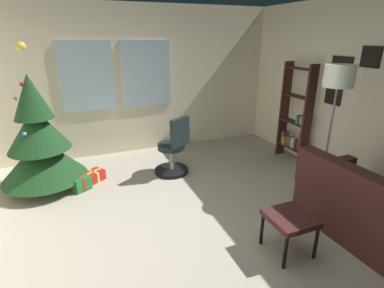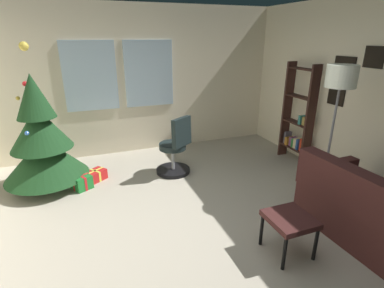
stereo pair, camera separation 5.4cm
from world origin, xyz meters
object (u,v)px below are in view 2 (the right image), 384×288
object	(u,v)px
gift_box_green	(81,182)
floor_lamp	(340,86)
footstool	(290,222)
bookshelf	(298,120)
office_chair	(175,152)
holiday_tree	(42,142)
gift_box_red	(95,175)

from	to	relation	value
gift_box_green	floor_lamp	world-z (taller)	floor_lamp
footstool	gift_box_green	world-z (taller)	footstool
bookshelf	floor_lamp	bearing A→B (deg)	-110.15
footstool	office_chair	xyz separation A→B (m)	(-0.51, 2.22, 0.01)
holiday_tree	office_chair	bearing A→B (deg)	-7.73
gift_box_red	gift_box_green	size ratio (longest dim) A/B	1.08
bookshelf	gift_box_red	bearing A→B (deg)	172.34
footstool	gift_box_green	size ratio (longest dim) A/B	1.30
gift_box_red	bookshelf	distance (m)	3.53
floor_lamp	gift_box_green	bearing A→B (deg)	156.19
gift_box_green	office_chair	world-z (taller)	office_chair
gift_box_green	holiday_tree	bearing A→B (deg)	150.24
footstool	floor_lamp	bearing A→B (deg)	33.11
footstool	holiday_tree	bearing A→B (deg)	134.53
gift_box_red	bookshelf	bearing A→B (deg)	-7.66
gift_box_red	office_chair	distance (m)	1.31
gift_box_red	gift_box_green	xyz separation A→B (m)	(-0.21, -0.20, 0.02)
floor_lamp	footstool	bearing A→B (deg)	-146.89
gift_box_green	bookshelf	distance (m)	3.72
gift_box_green	floor_lamp	size ratio (longest dim) A/B	0.19
footstool	bookshelf	xyz separation A→B (m)	(1.66, 1.96, 0.39)
holiday_tree	floor_lamp	size ratio (longest dim) A/B	1.15
gift_box_green	office_chair	size ratio (longest dim) A/B	0.36
holiday_tree	floor_lamp	bearing A→B (deg)	-24.58
bookshelf	footstool	bearing A→B (deg)	-130.18
floor_lamp	office_chair	bearing A→B (deg)	140.89
holiday_tree	bookshelf	distance (m)	4.14
gift_box_red	office_chair	world-z (taller)	office_chair
footstool	gift_box_green	distance (m)	3.00
holiday_tree	floor_lamp	world-z (taller)	holiday_tree
holiday_tree	office_chair	distance (m)	1.98
gift_box_green	bookshelf	bearing A→B (deg)	-4.10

